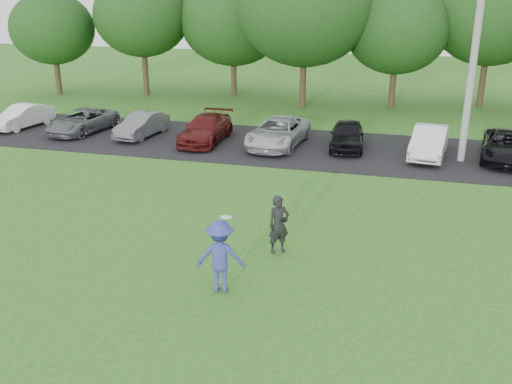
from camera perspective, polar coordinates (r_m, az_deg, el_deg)
ground at (r=13.38m, az=-3.90°, el=-10.25°), size 100.00×100.00×0.00m
parking_lot at (r=25.13m, az=5.57°, el=4.43°), size 32.00×6.50×0.03m
utility_pole at (r=23.68m, az=21.31°, el=15.25°), size 0.28×0.28×10.59m
frisbee_player at (r=13.17m, az=-3.59°, el=-6.42°), size 1.25×0.88×1.91m
camera_bystander at (r=15.01m, az=2.29°, el=-3.29°), size 0.69×0.65×1.59m
parked_cars at (r=24.87m, az=8.37°, el=5.57°), size 30.70×4.78×1.23m
tree_row at (r=33.80m, az=11.37°, el=16.57°), size 42.39×9.85×8.64m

